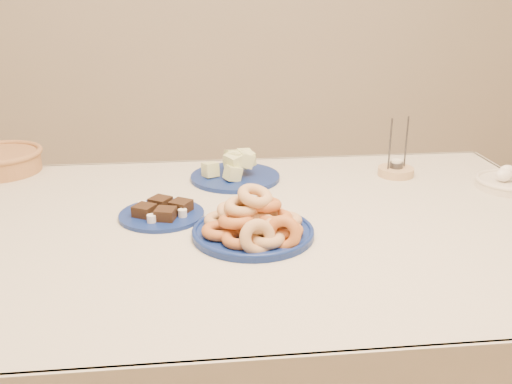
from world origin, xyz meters
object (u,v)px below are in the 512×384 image
Objects in this scene: egg_bowl at (509,182)px; dining_table at (254,260)px; donut_platter at (254,224)px; melon_plate at (235,169)px; candle_holder at (396,170)px; brownie_plate at (162,213)px.

dining_table is at bearing -167.25° from egg_bowl.
egg_bowl is at bearing 18.49° from donut_platter.
candle_holder is (0.50, -0.02, -0.02)m from melon_plate.
dining_table is 0.16m from donut_platter.
donut_platter is 0.94× the size of melon_plate.
egg_bowl is (0.77, 0.17, 0.13)m from dining_table.
melon_plate is 0.35m from brownie_plate.
dining_table is at bearing 84.46° from donut_platter.
melon_plate is at bearing 93.45° from dining_table.
donut_platter reaches higher than brownie_plate.
brownie_plate is at bearing -173.61° from egg_bowl.
dining_table is 0.59m from candle_holder.
brownie_plate reaches higher than dining_table.
melon_plate is 0.81m from egg_bowl.
candle_holder is at bearing 34.01° from dining_table.
candle_holder reaches higher than egg_bowl.
candle_holder is at bearing 40.00° from donut_platter.
egg_bowl reaches higher than brownie_plate.
donut_platter is 1.77× the size of candle_holder.
candle_holder is at bearing -1.94° from melon_plate.
egg_bowl is at bearing 12.75° from dining_table.
donut_platter is at bearing -161.51° from egg_bowl.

